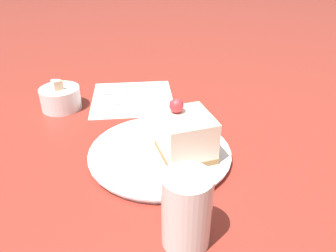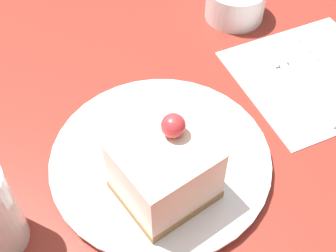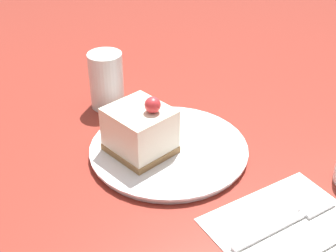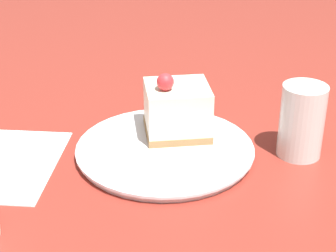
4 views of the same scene
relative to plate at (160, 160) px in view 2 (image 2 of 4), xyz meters
name	(u,v)px [view 2 (image 2 of 4)]	position (x,y,z in m)	size (l,w,h in m)	color
ground_plane	(165,174)	(-0.01, -0.02, -0.01)	(4.00, 4.00, 0.00)	maroon
plate	(160,160)	(0.00, 0.00, 0.00)	(0.26, 0.26, 0.01)	white
cake_slice	(165,171)	(-0.02, -0.04, 0.05)	(0.10, 0.09, 0.10)	#9E7547
napkin	(314,77)	(0.26, -0.02, -0.01)	(0.25, 0.24, 0.00)	white
fork	(290,73)	(0.23, 0.01, 0.00)	(0.06, 0.18, 0.00)	silver
sugar_bowl	(235,2)	(0.27, 0.15, 0.02)	(0.09, 0.09, 0.07)	white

